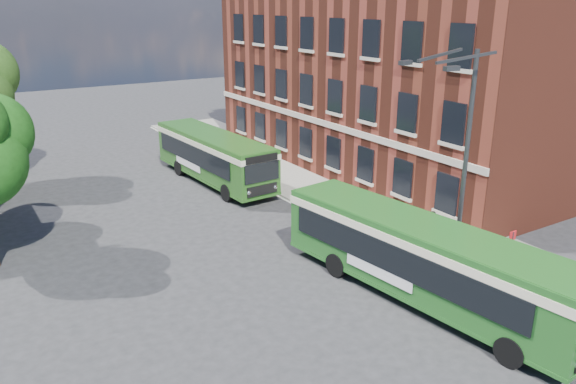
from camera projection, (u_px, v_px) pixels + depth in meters
ground at (324, 284)px, 22.23m from camera, size 120.00×120.00×0.00m
pavement at (342, 196)px, 32.14m from camera, size 6.00×48.00×0.15m
kerb_line at (297, 206)px, 30.63m from camera, size 0.12×48.00×0.01m
brick_office at (393, 60)px, 36.64m from camera, size 12.10×26.00×14.20m
street_lamp at (459, 162)px, 21.51m from camera, size 2.96×2.38×9.00m
bus_stop_sign at (510, 256)px, 21.19m from camera, size 0.35×0.08×2.52m
bus_front at (424, 255)px, 20.54m from camera, size 4.02×12.61×3.02m
bus_rear at (214, 153)px, 34.22m from camera, size 3.22×11.04×3.02m
pedestrian_a at (517, 270)px, 21.39m from camera, size 0.66×0.53×1.56m
pedestrian_b at (430, 230)px, 24.78m from camera, size 0.97×0.81×1.78m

